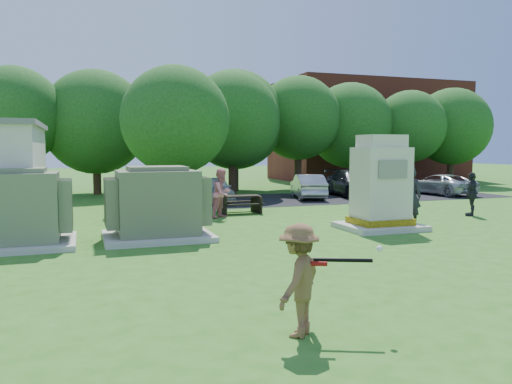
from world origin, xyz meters
name	(u,v)px	position (x,y,z in m)	size (l,w,h in m)	color
ground	(316,266)	(0.00, 0.00, 0.00)	(120.00, 120.00, 0.00)	#2D6619
brick_building	(368,131)	(18.00, 27.00, 4.00)	(15.00, 8.00, 8.00)	maroon
parking_strip	(323,198)	(7.00, 13.50, 0.01)	(20.00, 6.00, 0.01)	#232326
transformer_left	(14,210)	(-6.50, 4.50, 0.97)	(3.00, 2.40, 2.07)	beige
transformer_right	(157,205)	(-2.80, 4.50, 0.97)	(3.00, 2.40, 2.07)	beige
generator_cabinet	(381,188)	(4.16, 3.87, 1.31)	(2.46, 2.01, 3.00)	beige
picnic_table	(239,202)	(1.09, 9.12, 0.44)	(1.66, 1.24, 0.71)	black
batter	(299,280)	(-2.04, -3.61, 0.78)	(1.01, 0.58, 1.56)	brown
person_by_generator	(410,196)	(5.61, 4.31, 0.97)	(0.71, 0.47, 1.95)	#222227
person_at_picnic	(222,193)	(0.09, 8.07, 0.91)	(0.89, 0.69, 1.83)	#DE7580
person_walking_right	(472,194)	(9.21, 5.41, 0.83)	(0.98, 0.41, 1.67)	#242529
car_white	(214,189)	(1.15, 13.30, 0.62)	(1.47, 3.66, 1.25)	silver
car_silver_a	(308,186)	(6.18, 13.53, 0.63)	(1.32, 3.79, 1.25)	#A6A6AA
car_dark	(354,184)	(8.89, 13.52, 0.71)	(1.99, 4.89, 1.42)	black
car_silver_b	(440,184)	(14.01, 13.01, 0.58)	(1.91, 4.14, 1.15)	#ACADB1
batting_equipment	(344,259)	(-1.41, -3.71, 1.05)	(1.11, 0.39, 0.21)	black
tree_row	(201,121)	(1.75, 18.50, 4.15)	(41.30, 13.30, 7.30)	#47301E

